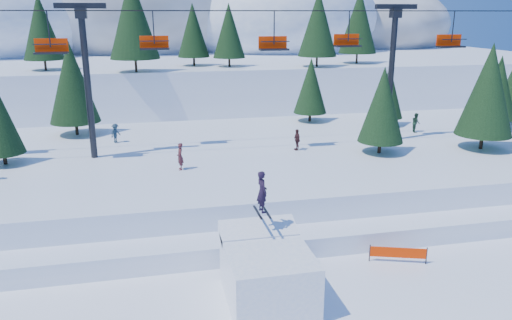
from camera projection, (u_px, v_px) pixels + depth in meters
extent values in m
cube|color=white|center=(223.00, 166.00, 36.91)|extent=(70.00, 22.00, 2.50)
cube|color=white|center=(250.00, 230.00, 27.74)|extent=(70.00, 6.00, 1.10)
cube|color=white|center=(177.00, 70.00, 83.26)|extent=(110.00, 60.00, 6.00)
ellipsoid|color=#605B59|center=(137.00, 7.00, 88.49)|extent=(44.00, 39.60, 26.40)
ellipsoid|color=white|center=(279.00, 17.00, 86.45)|extent=(34.00, 30.60, 19.72)
ellipsoid|color=#605B59|center=(371.00, 24.00, 96.54)|extent=(30.00, 27.00, 15.00)
cylinder|color=black|center=(136.00, 65.00, 53.92)|extent=(0.26, 0.26, 1.43)
cone|color=#1A3919|center=(133.00, 16.00, 52.48)|extent=(5.30, 5.30, 8.76)
cylinder|color=black|center=(229.00, 62.00, 59.60)|extent=(0.26, 0.26, 1.03)
cone|color=#1A3919|center=(229.00, 30.00, 58.56)|extent=(3.82, 3.82, 6.31)
cylinder|color=black|center=(317.00, 61.00, 59.30)|extent=(0.26, 0.26, 1.23)
cone|color=#1A3919|center=(318.00, 23.00, 58.05)|extent=(4.58, 4.58, 7.57)
cylinder|color=black|center=(45.00, 65.00, 55.73)|extent=(0.26, 0.26, 1.16)
cone|color=#1A3919|center=(41.00, 27.00, 54.55)|extent=(4.31, 4.31, 7.12)
cylinder|color=black|center=(357.00, 58.00, 63.43)|extent=(0.26, 0.26, 1.27)
cone|color=#1A3919|center=(359.00, 21.00, 62.14)|extent=(4.72, 4.72, 7.81)
cylinder|color=black|center=(194.00, 61.00, 60.61)|extent=(0.26, 0.26, 1.03)
cone|color=#1A3919|center=(193.00, 30.00, 59.56)|extent=(3.84, 3.84, 6.34)
cube|color=white|center=(268.00, 275.00, 21.64)|extent=(3.57, 4.41, 2.42)
cube|color=white|center=(258.00, 231.00, 23.06)|extent=(3.57, 1.54, 0.86)
imported|color=black|center=(262.00, 192.00, 22.23)|extent=(0.57, 0.77, 1.91)
cube|color=black|center=(258.00, 212.00, 22.46)|extent=(0.11, 1.65, 0.03)
cube|color=black|center=(266.00, 211.00, 22.55)|extent=(0.11, 1.65, 0.03)
cylinder|color=black|center=(88.00, 85.00, 33.30)|extent=(0.44, 0.44, 10.00)
cube|color=black|center=(80.00, 6.00, 31.85)|extent=(3.20, 0.35, 0.35)
cube|color=black|center=(81.00, 13.00, 31.98)|extent=(0.70, 0.70, 0.70)
cylinder|color=black|center=(391.00, 77.00, 37.81)|extent=(0.44, 0.44, 10.00)
cube|color=black|center=(396.00, 7.00, 36.37)|extent=(3.20, 0.35, 0.35)
cube|color=black|center=(396.00, 13.00, 36.50)|extent=(0.70, 0.70, 0.70)
cylinder|color=black|center=(252.00, 11.00, 33.07)|extent=(46.00, 0.06, 0.06)
cylinder|color=black|center=(245.00, 11.00, 35.32)|extent=(46.00, 0.06, 0.06)
cylinder|color=black|center=(49.00, 29.00, 30.74)|extent=(0.08, 0.08, 2.20)
cube|color=black|center=(51.00, 53.00, 31.15)|extent=(2.00, 0.75, 0.12)
cube|color=#EF2C00|center=(51.00, 45.00, 31.38)|extent=(2.00, 0.10, 0.85)
cylinder|color=black|center=(49.00, 44.00, 30.67)|extent=(2.00, 0.06, 0.06)
cylinder|color=black|center=(153.00, 27.00, 34.31)|extent=(0.08, 0.08, 2.20)
cube|color=black|center=(155.00, 49.00, 34.72)|extent=(2.00, 0.75, 0.12)
cube|color=#EF2C00|center=(154.00, 42.00, 34.95)|extent=(2.00, 0.10, 0.85)
cylinder|color=black|center=(154.00, 41.00, 34.23)|extent=(2.00, 0.06, 0.06)
cylinder|color=black|center=(274.00, 28.00, 33.69)|extent=(0.08, 0.08, 2.20)
cube|color=black|center=(274.00, 50.00, 34.10)|extent=(2.00, 0.75, 0.12)
cube|color=#EF2C00|center=(273.00, 42.00, 34.33)|extent=(2.00, 0.10, 0.85)
cylinder|color=black|center=(275.00, 42.00, 33.62)|extent=(2.00, 0.06, 0.06)
cylinder|color=black|center=(349.00, 26.00, 37.25)|extent=(0.08, 0.08, 2.20)
cube|color=black|center=(348.00, 46.00, 37.66)|extent=(2.00, 0.75, 0.12)
cube|color=#EF2C00|center=(346.00, 40.00, 37.89)|extent=(2.00, 0.10, 0.85)
cylinder|color=black|center=(350.00, 39.00, 37.18)|extent=(2.00, 0.06, 0.06)
cylinder|color=black|center=(453.00, 27.00, 36.47)|extent=(0.08, 0.08, 2.20)
cube|color=black|center=(451.00, 47.00, 36.88)|extent=(2.00, 0.75, 0.12)
cube|color=#EF2C00|center=(449.00, 40.00, 37.11)|extent=(2.00, 0.10, 0.85)
cylinder|color=black|center=(455.00, 39.00, 36.40)|extent=(2.00, 0.06, 0.06)
cylinder|color=black|center=(481.00, 142.00, 36.75)|extent=(0.26, 0.26, 1.08)
cone|color=#1A3919|center=(488.00, 90.00, 35.66)|extent=(4.00, 4.00, 6.62)
cylinder|color=black|center=(493.00, 124.00, 43.19)|extent=(0.26, 0.26, 0.88)
cone|color=#1A3919|center=(498.00, 87.00, 42.30)|extent=(3.27, 3.27, 5.41)
cylinder|color=black|center=(386.00, 121.00, 44.47)|extent=(0.26, 0.26, 0.73)
cone|color=#1A3919|center=(388.00, 92.00, 43.73)|extent=(2.73, 2.73, 4.51)
cylinder|color=black|center=(77.00, 128.00, 41.04)|extent=(0.26, 0.26, 1.07)
cone|color=#1A3919|center=(72.00, 81.00, 39.96)|extent=(3.99, 3.99, 6.60)
cylinder|color=black|center=(310.00, 117.00, 46.15)|extent=(0.26, 0.26, 0.81)
cone|color=#1A3919|center=(311.00, 86.00, 45.33)|extent=(3.02, 3.02, 5.00)
cylinder|color=black|center=(5.00, 159.00, 33.06)|extent=(0.26, 0.26, 0.75)
cylinder|color=black|center=(379.00, 147.00, 35.68)|extent=(0.26, 0.26, 0.86)
cone|color=#1A3919|center=(382.00, 105.00, 34.81)|extent=(3.20, 3.20, 5.30)
imported|color=#1F3724|center=(370.00, 119.00, 43.43)|extent=(0.89, 0.82, 1.53)
imported|color=#502124|center=(180.00, 157.00, 31.74)|extent=(0.45, 0.66, 1.74)
imported|color=#1F3443|center=(116.00, 133.00, 38.44)|extent=(1.03, 1.10, 1.49)
imported|color=#3D1F20|center=(297.00, 140.00, 36.37)|extent=(0.48, 0.95, 1.56)
imported|color=#1C3725|center=(416.00, 123.00, 41.88)|extent=(0.70, 0.90, 1.62)
cylinder|color=black|center=(370.00, 253.00, 25.30)|extent=(0.06, 0.06, 0.90)
cylinder|color=black|center=(426.00, 256.00, 25.00)|extent=(0.06, 0.06, 0.90)
cube|color=#EF2C00|center=(398.00, 253.00, 25.12)|extent=(2.66, 0.94, 0.55)
cylinder|color=black|center=(437.00, 225.00, 28.62)|extent=(0.06, 0.06, 0.90)
cylinder|color=black|center=(485.00, 224.00, 28.74)|extent=(0.06, 0.06, 0.90)
cube|color=#EF2C00|center=(462.00, 223.00, 28.65)|extent=(2.77, 0.52, 0.55)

